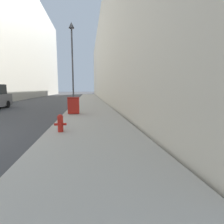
# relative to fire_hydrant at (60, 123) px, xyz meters

# --- Properties ---
(sidewalk_right) EXTENTS (3.53, 60.00, 0.14)m
(sidewalk_right) POSITION_rel_fire_hydrant_xyz_m (1.21, 17.18, -0.41)
(sidewalk_right) COLOR #ADA89E
(sidewalk_right) RESTS_ON ground
(building_right_stone) EXTENTS (12.00, 60.00, 13.73)m
(building_right_stone) POSITION_rel_fire_hydrant_xyz_m (9.08, 25.18, 6.39)
(building_right_stone) COLOR beige
(building_right_stone) RESTS_ON ground
(fire_hydrant) EXTENTS (0.44, 0.33, 0.65)m
(fire_hydrant) POSITION_rel_fire_hydrant_xyz_m (0.00, 0.00, 0.00)
(fire_hydrant) COLOR red
(fire_hydrant) RESTS_ON sidewalk_right
(trash_bin) EXTENTS (0.71, 0.61, 1.06)m
(trash_bin) POSITION_rel_fire_hydrant_xyz_m (0.11, 4.76, 0.20)
(trash_bin) COLOR red
(trash_bin) RESTS_ON sidewalk_right
(lamppost) EXTENTS (0.47, 0.47, 6.97)m
(lamppost) POSITION_rel_fire_hydrant_xyz_m (-0.22, 8.79, 4.29)
(lamppost) COLOR #4C4C51
(lamppost) RESTS_ON sidewalk_right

